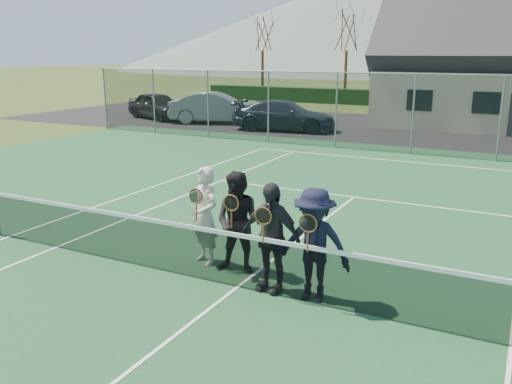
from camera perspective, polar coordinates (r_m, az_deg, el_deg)
ground at (r=27.76m, az=18.65°, el=5.97°), size 220.00×220.00×0.00m
court_surface at (r=9.08m, az=-1.92°, el=-10.06°), size 30.00×30.00×0.02m
tarmac_carpark at (r=28.62m, az=10.68°, el=6.72°), size 40.00×12.00×0.01m
hedge_row at (r=39.54m, az=21.48°, el=8.89°), size 40.00×1.20×1.10m
hill_west at (r=106.37m, az=11.81°, el=17.10°), size 110.00×110.00×18.00m
car_a at (r=32.12m, az=-10.30°, el=8.93°), size 4.80×3.28×1.52m
car_b at (r=29.81m, az=-4.20°, el=8.83°), size 5.30×3.43×1.65m
car_c at (r=26.87m, az=3.02°, el=8.03°), size 5.33×2.82×1.47m
court_markings at (r=9.08m, az=-1.93°, el=-9.97°), size 11.03×23.83×0.01m
tennis_net at (r=8.87m, az=-1.95°, el=-6.95°), size 11.68×0.08×1.10m
perimeter_fence at (r=21.21m, az=16.19°, el=7.87°), size 30.07×0.07×3.02m
tree_a at (r=44.96m, az=0.70°, el=17.13°), size 3.20×3.20×7.77m
tree_b at (r=42.31m, az=9.61°, el=17.10°), size 3.20×3.20×7.77m
tree_c at (r=40.30m, az=25.29°, el=16.10°), size 3.20×3.20×7.77m
player_a at (r=9.81m, az=-5.39°, el=-2.51°), size 0.77×0.66×1.80m
player_b at (r=9.38m, az=-1.78°, el=-3.27°), size 0.98×0.82×1.80m
player_c at (r=8.67m, az=1.55°, el=-4.78°), size 1.09×0.56×1.80m
player_d at (r=8.37m, az=6.11°, el=-5.58°), size 1.20×0.73×1.80m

